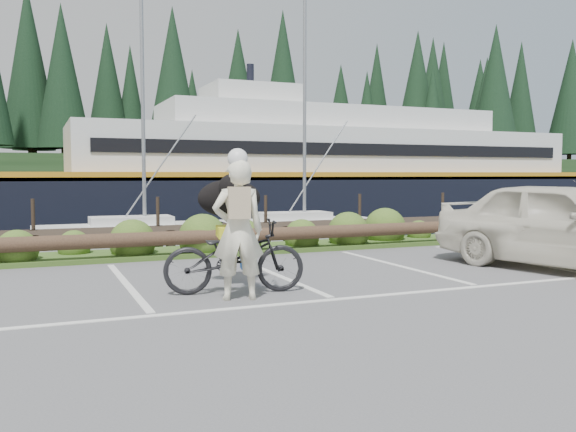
% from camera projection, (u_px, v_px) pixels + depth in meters
% --- Properties ---
extents(ground, '(72.00, 72.00, 0.00)m').
position_uv_depth(ground, '(323.00, 295.00, 9.10)').
color(ground, '#525154').
extents(harbor_backdrop, '(170.00, 160.00, 30.00)m').
position_uv_depth(harbor_backdrop, '(69.00, 187.00, 81.47)').
color(harbor_backdrop, '#172D38').
rests_on(harbor_backdrop, ground).
extents(vegetation_strip, '(34.00, 1.60, 0.10)m').
position_uv_depth(vegetation_strip, '(222.00, 250.00, 13.98)').
color(vegetation_strip, '#3D5B21').
rests_on(vegetation_strip, ground).
extents(log_rail, '(32.00, 0.30, 0.60)m').
position_uv_depth(log_rail, '(231.00, 256.00, 13.34)').
color(log_rail, '#443021').
rests_on(log_rail, ground).
extents(bicycle, '(2.22, 1.14, 1.11)m').
position_uv_depth(bicycle, '(234.00, 257.00, 9.19)').
color(bicycle, black).
rests_on(bicycle, ground).
extents(cyclist, '(0.81, 0.61, 2.00)m').
position_uv_depth(cyclist, '(238.00, 230.00, 8.68)').
color(cyclist, '#EEEAC9').
rests_on(cyclist, ground).
extents(dog, '(0.71, 1.12, 0.60)m').
position_uv_depth(dog, '(229.00, 198.00, 9.80)').
color(dog, black).
rests_on(dog, bicycle).
extents(parked_car, '(3.19, 5.31, 1.69)m').
position_uv_depth(parked_car, '(568.00, 225.00, 11.34)').
color(parked_car, beige).
rests_on(parked_car, ground).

